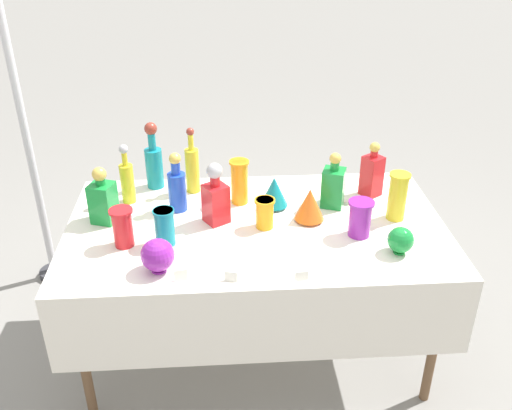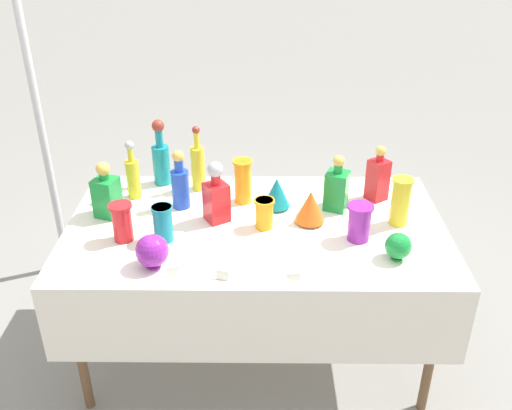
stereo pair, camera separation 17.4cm
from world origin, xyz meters
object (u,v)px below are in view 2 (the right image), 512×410
object	(u,v)px
square_decanter_0	(216,196)
round_bowl_1	(152,251)
round_bowl_0	(398,246)
tall_bottle_3	(133,175)
slender_vase_2	(359,221)
slender_vase_0	(122,221)
fluted_vase_0	(310,206)
slender_vase_1	(264,212)
fluted_vase_1	(277,192)
slender_vase_3	(243,180)
square_decanter_2	(106,194)
square_decanter_1	(337,188)
square_decanter_3	(378,177)
slender_vase_4	(163,222)
tall_bottle_2	(198,165)
tall_bottle_0	(161,158)
canopy_pole	(42,132)
slender_vase_5	(401,200)
tall_bottle_1	(180,184)

from	to	relation	value
square_decanter_0	round_bowl_1	distance (m)	0.45
round_bowl_0	round_bowl_1	distance (m)	1.02
tall_bottle_3	slender_vase_2	distance (m)	1.13
slender_vase_0	fluted_vase_0	size ratio (longest dim) A/B	1.08
fluted_vase_0	round_bowl_0	xyz separation A→B (m)	(0.34, -0.30, -0.02)
tall_bottle_3	slender_vase_1	world-z (taller)	tall_bottle_3
fluted_vase_1	slender_vase_3	bearing A→B (deg)	160.99
tall_bottle_3	square_decanter_2	xyz separation A→B (m)	(-0.09, -0.18, -0.01)
square_decanter_2	fluted_vase_0	size ratio (longest dim) A/B	1.69
square_decanter_1	fluted_vase_1	bearing A→B (deg)	179.05
slender_vase_1	round_bowl_0	xyz separation A→B (m)	(0.56, -0.25, -0.02)
square_decanter_3	slender_vase_4	xyz separation A→B (m)	(-1.00, -0.39, -0.03)
square_decanter_0	slender_vase_2	world-z (taller)	square_decanter_0
slender_vase_3	square_decanter_1	bearing A→B (deg)	-7.76
slender_vase_1	round_bowl_1	bearing A→B (deg)	-145.45
tall_bottle_2	slender_vase_1	world-z (taller)	tall_bottle_2
tall_bottle_0	tall_bottle_2	xyz separation A→B (m)	(0.20, -0.06, -0.01)
square_decanter_0	slender_vase_3	distance (m)	0.21
tall_bottle_2	round_bowl_1	size ratio (longest dim) A/B	2.38
slender_vase_2	round_bowl_0	size ratio (longest dim) A/B	1.41
tall_bottle_3	square_decanter_1	bearing A→B (deg)	-6.04
square_decanter_0	canopy_pole	world-z (taller)	canopy_pole
tall_bottle_2	slender_vase_2	xyz separation A→B (m)	(0.75, -0.48, -0.04)
tall_bottle_0	canopy_pole	distance (m)	0.78
square_decanter_1	round_bowl_1	bearing A→B (deg)	-148.25
tall_bottle_0	tall_bottle_2	world-z (taller)	tall_bottle_0
canopy_pole	slender_vase_5	bearing A→B (deg)	-20.93
tall_bottle_1	slender_vase_0	distance (m)	0.37
round_bowl_1	square_decanter_0	bearing A→B (deg)	58.09
tall_bottle_2	round_bowl_0	xyz separation A→B (m)	(0.89, -0.63, -0.07)
tall_bottle_0	square_decanter_3	distance (m)	1.11
tall_bottle_2	square_decanter_3	size ratio (longest dim) A/B	1.21
slender_vase_4	square_decanter_1	bearing A→B (deg)	20.59
square_decanter_0	square_decanter_2	size ratio (longest dim) A/B	1.09
square_decanter_0	slender_vase_3	xyz separation A→B (m)	(0.12, 0.18, -0.01)
tall_bottle_2	slender_vase_4	xyz separation A→B (m)	(-0.11, -0.50, -0.04)
square_decanter_2	fluted_vase_1	distance (m)	0.80
tall_bottle_0	round_bowl_1	size ratio (longest dim) A/B	2.44
slender_vase_1	fluted_vase_1	bearing A→B (deg)	72.16
square_decanter_0	square_decanter_2	world-z (taller)	square_decanter_0
round_bowl_1	square_decanter_1	bearing A→B (deg)	31.75
fluted_vase_0	slender_vase_0	bearing A→B (deg)	-169.42
tall_bottle_2	square_decanter_2	xyz separation A→B (m)	(-0.40, -0.28, -0.02)
slender_vase_5	round_bowl_1	bearing A→B (deg)	-161.85
square_decanter_3	canopy_pole	xyz separation A→B (m)	(-1.81, 0.47, 0.04)
square_decanter_1	slender_vase_0	world-z (taller)	square_decanter_1
canopy_pole	square_decanter_1	bearing A→B (deg)	-19.66
tall_bottle_0	canopy_pole	world-z (taller)	canopy_pole
tall_bottle_0	slender_vase_1	bearing A→B (deg)	-39.88
square_decanter_0	round_bowl_0	bearing A→B (deg)	-22.06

